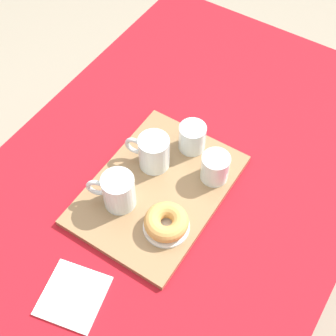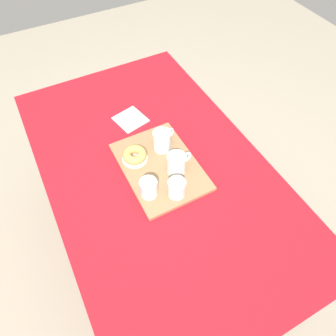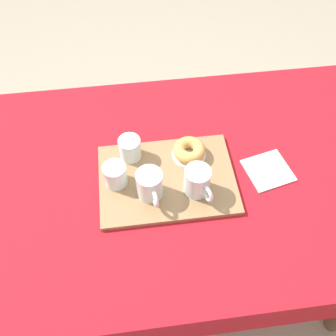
% 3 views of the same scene
% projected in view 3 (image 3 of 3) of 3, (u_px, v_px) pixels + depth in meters
% --- Properties ---
extents(ground_plane, '(6.00, 6.00, 0.00)m').
position_uv_depth(ground_plane, '(169.00, 264.00, 1.87)').
color(ground_plane, gray).
extents(dining_table, '(1.56, 0.93, 0.77)m').
position_uv_depth(dining_table, '(169.00, 190.00, 1.32)').
color(dining_table, '#A8141E').
rests_on(dining_table, ground).
extents(serving_tray, '(0.44, 0.31, 0.02)m').
position_uv_depth(serving_tray, '(167.00, 179.00, 1.23)').
color(serving_tray, olive).
rests_on(serving_tray, dining_table).
extents(tea_mug_left, '(0.08, 0.12, 0.10)m').
position_uv_depth(tea_mug_left, '(197.00, 182.00, 1.16)').
color(tea_mug_left, silver).
rests_on(tea_mug_left, serving_tray).
extents(tea_mug_right, '(0.08, 0.12, 0.10)m').
position_uv_depth(tea_mug_right, '(150.00, 185.00, 1.15)').
color(tea_mug_right, silver).
rests_on(tea_mug_right, serving_tray).
extents(water_glass_near, '(0.07, 0.07, 0.08)m').
position_uv_depth(water_glass_near, '(115.00, 176.00, 1.18)').
color(water_glass_near, silver).
rests_on(water_glass_near, serving_tray).
extents(water_glass_far, '(0.07, 0.07, 0.08)m').
position_uv_depth(water_glass_far, '(130.00, 149.00, 1.24)').
color(water_glass_far, silver).
rests_on(water_glass_far, serving_tray).
extents(donut_plate_left, '(0.11, 0.11, 0.01)m').
position_uv_depth(donut_plate_left, '(189.00, 155.00, 1.27)').
color(donut_plate_left, white).
rests_on(donut_plate_left, serving_tray).
extents(sugar_donut_left, '(0.11, 0.11, 0.04)m').
position_uv_depth(sugar_donut_left, '(189.00, 150.00, 1.25)').
color(sugar_donut_left, tan).
rests_on(sugar_donut_left, donut_plate_left).
extents(paper_napkin, '(0.17, 0.16, 0.01)m').
position_uv_depth(paper_napkin, '(268.00, 170.00, 1.25)').
color(paper_napkin, white).
rests_on(paper_napkin, dining_table).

